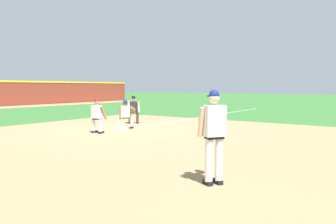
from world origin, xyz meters
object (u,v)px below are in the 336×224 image
object	(u,v)px
first_base_bag	(122,128)
pitcher	(214,131)
baserunner	(97,114)
umpire	(134,108)
first_baseman	(126,113)
baseball	(152,138)

from	to	relation	value
first_base_bag	pitcher	distance (m)	8.89
baserunner	umpire	world-z (taller)	same
first_baseman	umpire	size ratio (longest dim) A/B	0.92
baseball	pitcher	xyz separation A→B (m)	(-3.83, -4.50, 1.02)
pitcher	umpire	xyz separation A→B (m)	(7.27, 8.37, -0.27)
first_base_bag	baserunner	xyz separation A→B (m)	(-1.46, 0.01, 0.75)
baseball	first_baseman	bearing A→B (deg)	59.46
pitcher	first_baseman	bearing A→B (deg)	53.06
first_base_bag	pitcher	size ratio (longest dim) A/B	0.20
first_baseman	baseball	bearing A→B (deg)	-120.54
baseball	first_baseman	size ratio (longest dim) A/B	0.06
first_base_bag	baseball	bearing A→B (deg)	-115.37
pitcher	first_baseman	xyz separation A→B (m)	(5.45, 7.25, -0.33)
baseball	baserunner	bearing A→B (deg)	93.66
baseball	umpire	size ratio (longest dim) A/B	0.05
first_base_bag	baserunner	distance (m)	1.64
first_base_bag	first_baseman	distance (m)	0.77
first_baseman	baserunner	world-z (taller)	baserunner
pitcher	baserunner	xyz separation A→B (m)	(3.65, 7.22, -0.27)
baseball	baserunner	size ratio (longest dim) A/B	0.05
first_base_bag	umpire	xyz separation A→B (m)	(2.16, 1.16, 0.75)
first_baseman	first_base_bag	bearing A→B (deg)	-172.57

